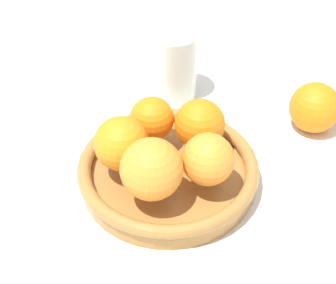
# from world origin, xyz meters

# --- Properties ---
(ground_plane) EXTENTS (4.00, 4.00, 0.00)m
(ground_plane) POSITION_xyz_m (0.00, 0.00, 0.00)
(ground_plane) COLOR silver
(fruit_bowl) EXTENTS (0.26, 0.26, 0.04)m
(fruit_bowl) POSITION_xyz_m (0.00, 0.00, 0.02)
(fruit_bowl) COLOR #A57238
(fruit_bowl) RESTS_ON ground_plane
(orange_pile) EXTENTS (0.19, 0.19, 0.08)m
(orange_pile) POSITION_xyz_m (0.01, -0.00, 0.08)
(orange_pile) COLOR orange
(orange_pile) RESTS_ON fruit_bowl
(stray_orange) EXTENTS (0.08, 0.08, 0.08)m
(stray_orange) POSITION_xyz_m (-0.20, 0.17, 0.04)
(stray_orange) COLOR orange
(stray_orange) RESTS_ON ground_plane
(drinking_glass) EXTENTS (0.08, 0.08, 0.12)m
(drinking_glass) POSITION_xyz_m (-0.21, -0.06, 0.06)
(drinking_glass) COLOR silver
(drinking_glass) RESTS_ON ground_plane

